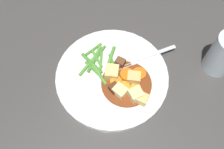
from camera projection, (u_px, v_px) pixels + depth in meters
The scene contains 30 objects.
ground_plane at pixel (112, 77), 0.60m from camera, with size 3.00×3.00×0.00m, color #423F3D.
dinner_plate at pixel (112, 76), 0.59m from camera, with size 0.29×0.29×0.02m, color white.
stew_sauce at pixel (126, 85), 0.57m from camera, with size 0.13×0.13×0.00m, color brown.
carrot_slice_0 at pixel (116, 82), 0.57m from camera, with size 0.03×0.03×0.01m, color orange.
carrot_slice_1 at pixel (135, 89), 0.56m from camera, with size 0.03×0.03×0.01m, color orange.
carrot_slice_2 at pixel (139, 74), 0.58m from camera, with size 0.03×0.03×0.01m, color orange.
carrot_slice_3 at pixel (124, 87), 0.56m from camera, with size 0.03×0.03×0.01m, color orange.
carrot_slice_4 at pixel (127, 74), 0.58m from camera, with size 0.03×0.03×0.01m, color orange.
potato_chunk_0 at pixel (120, 91), 0.55m from camera, with size 0.03×0.03×0.02m, color #EAD68C.
potato_chunk_1 at pixel (110, 72), 0.57m from camera, with size 0.04×0.03×0.03m, color #E5CC7A.
potato_chunk_2 at pixel (136, 94), 0.54m from camera, with size 0.03×0.03×0.03m, color #EAD68C.
potato_chunk_3 at pixel (142, 99), 0.54m from camera, with size 0.02×0.03×0.02m, color #DBBC6B.
potato_chunk_4 at pixel (134, 78), 0.56m from camera, with size 0.03×0.03×0.03m, color #DBBC6B.
meat_chunk_0 at pixel (121, 63), 0.59m from camera, with size 0.02×0.02×0.02m, color brown.
meat_chunk_1 at pixel (114, 88), 0.55m from camera, with size 0.02×0.02×0.02m, color #4C2B19.
green_bean_0 at pixel (99, 73), 0.58m from camera, with size 0.01×0.01×0.08m, color #599E38.
green_bean_1 at pixel (89, 64), 0.59m from camera, with size 0.01×0.01×0.08m, color #599E38.
green_bean_2 at pixel (99, 54), 0.61m from camera, with size 0.01×0.01×0.06m, color #4C8E33.
green_bean_3 at pixel (114, 65), 0.59m from camera, with size 0.01×0.01×0.07m, color #4C8E33.
green_bean_4 at pixel (115, 69), 0.59m from camera, with size 0.01×0.01×0.06m, color #66AD42.
green_bean_5 at pixel (97, 58), 0.60m from camera, with size 0.01×0.01×0.06m, color #599E38.
green_bean_6 at pixel (94, 69), 0.59m from camera, with size 0.01×0.01×0.06m, color #4C8E33.
green_bean_7 at pixel (101, 61), 0.60m from camera, with size 0.01×0.01×0.08m, color #599E38.
green_bean_8 at pixel (93, 50), 0.61m from camera, with size 0.01×0.01×0.06m, color #4C8E33.
green_bean_9 at pixel (92, 63), 0.59m from camera, with size 0.01×0.01×0.08m, color #4C8E33.
green_bean_10 at pixel (95, 58), 0.60m from camera, with size 0.01×0.01×0.08m, color #66AD42.
green_bean_11 at pixel (93, 63), 0.59m from camera, with size 0.01×0.01×0.06m, color #4C8E33.
green_bean_12 at pixel (110, 58), 0.60m from camera, with size 0.01×0.01×0.07m, color #599E38.
fork at pixel (144, 58), 0.60m from camera, with size 0.11×0.16×0.00m.
water_glass at pixel (224, 54), 0.56m from camera, with size 0.07×0.07×0.11m, color silver.
Camera 1 is at (0.16, -0.22, 0.53)m, focal length 36.86 mm.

